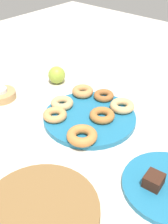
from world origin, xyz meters
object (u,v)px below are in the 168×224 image
object	(u,v)px
donut_4	(83,91)
brownie_far	(154,180)
candle_holder	(1,95)
donut_1	(55,115)
donut_0	(62,103)
donut_6	(104,95)
basket	(41,220)
apple	(57,75)
donut_2	(102,115)
donut_plate	(90,117)
tealight	(0,90)
donut_5	(82,135)
donut_3	(122,106)

from	to	relation	value
donut_4	brownie_far	distance (m)	0.48
candle_holder	donut_1	bearing A→B (deg)	-173.83
donut_0	candle_holder	world-z (taller)	donut_0
donut_6	basket	distance (m)	0.56
donut_0	donut_1	xyz separation A→B (m)	(-0.03, 0.07, -0.00)
brownie_far	donut_0	bearing A→B (deg)	-13.66
donut_1	apple	xyz separation A→B (m)	(0.20, -0.20, 0.01)
donut_2	basket	world-z (taller)	basket
basket	apple	size ratio (longest dim) A/B	3.54
apple	donut_plate	bearing A→B (deg)	157.87
tealight	apple	bearing A→B (deg)	-107.67
tealight	basket	xyz separation A→B (m)	(-0.54, 0.28, 0.00)
donut_1	donut_2	distance (m)	0.16
donut_5	tealight	size ratio (longest dim) A/B	1.89
donut_plate	brownie_far	size ratio (longest dim) A/B	6.77
tealight	basket	world-z (taller)	basket
donut_1	donut_3	distance (m)	0.24
donut_6	basket	size ratio (longest dim) A/B	0.30
donut_0	donut_2	bearing A→B (deg)	-167.39
donut_3	basket	size ratio (longest dim) A/B	0.34
donut_plate	donut_1	size ratio (longest dim) A/B	3.94
donut_plate	tealight	xyz separation A→B (m)	(0.35, 0.12, 0.03)
basket	brownie_far	bearing A→B (deg)	-115.45
candle_holder	apple	distance (m)	0.24
donut_plate	donut_3	world-z (taller)	donut_3
donut_1	basket	xyz separation A→B (m)	(-0.27, 0.30, 0.01)
donut_2	brownie_far	distance (m)	0.31
donut_4	donut_2	bearing A→B (deg)	153.95
donut_3	donut_6	distance (m)	0.10
donut_4	candle_holder	world-z (taller)	donut_4
donut_plate	donut_5	distance (m)	0.13
donut_1	donut_5	distance (m)	0.15
donut_3	apple	size ratio (longest dim) A/B	1.20
donut_6	candle_holder	size ratio (longest dim) A/B	0.68
donut_2	brownie_far	world-z (taller)	brownie_far
donut_4	donut_5	distance (m)	0.27
tealight	candle_holder	bearing A→B (deg)	90.00
donut_4	donut_6	xyz separation A→B (m)	(-0.08, -0.03, -0.00)
donut_plate	donut_4	size ratio (longest dim) A/B	3.94
donut_2	donut_4	world-z (taller)	donut_4
donut_0	basket	world-z (taller)	basket
donut_3	basket	xyz separation A→B (m)	(-0.13, 0.50, 0.01)
donut_plate	apple	xyz separation A→B (m)	(0.28, -0.11, 0.03)
donut_0	donut_5	distance (m)	0.20
brownie_far	tealight	xyz separation A→B (m)	(0.67, -0.01, 0.00)
brownie_far	basket	size ratio (longest dim) A/B	0.18
donut_3	donut_4	xyz separation A→B (m)	(0.17, 0.02, 0.00)
candle_holder	donut_4	bearing A→B (deg)	-139.12
donut_plate	donut_5	xyz separation A→B (m)	(-0.06, 0.11, 0.02)
candle_holder	donut_plate	bearing A→B (deg)	-161.29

